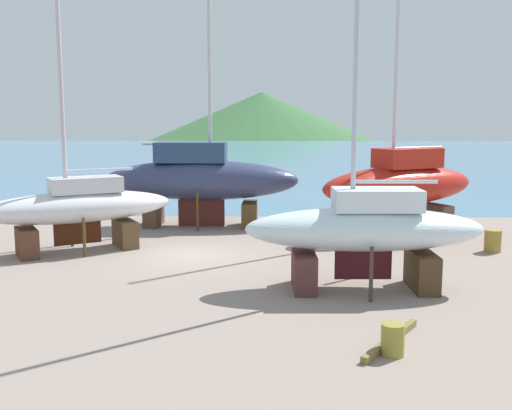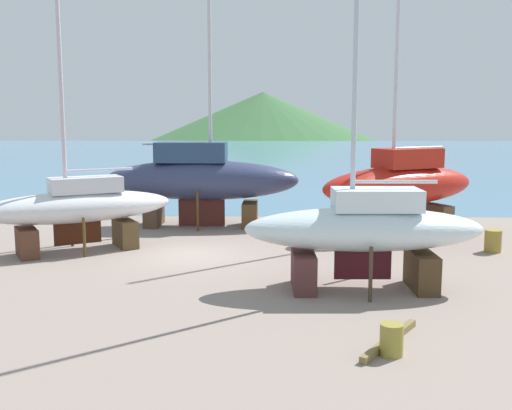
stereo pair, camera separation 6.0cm
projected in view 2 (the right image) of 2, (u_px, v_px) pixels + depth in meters
name	position (u px, v px, depth m)	size (l,w,h in m)	color
ground_plane	(180.00, 273.00, 21.56)	(48.54, 48.54, 0.00)	gray
sea_water	(246.00, 156.00, 82.59)	(159.15, 99.15, 0.01)	teal
headland_hill	(263.00, 134.00, 177.03)	(114.32, 114.32, 24.36)	#3B693B
sailboat_large_starboard	(77.00, 207.00, 24.67)	(7.87, 5.71, 11.89)	#563323
sailboat_far_slipway	(365.00, 230.00, 19.24)	(7.61, 2.84, 13.20)	#552D2B
sailboat_small_center	(400.00, 185.00, 27.91)	(8.56, 6.29, 15.10)	brown
sailboat_mid_port	(200.00, 178.00, 30.28)	(9.75, 2.91, 17.56)	#52381E
barrel_tar_black	(493.00, 241.00, 24.75)	(0.67, 0.67, 0.91)	olive
barrel_blue_faded	(392.00, 340.00, 14.08)	(0.54, 0.54, 0.76)	olive
timber_plank_far	(390.00, 340.00, 14.84)	(3.10, 0.17, 0.18)	olive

